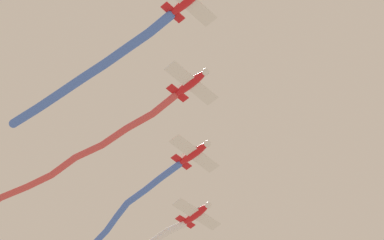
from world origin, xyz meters
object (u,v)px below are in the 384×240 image
object	(u,v)px
airplane_slot	(197,214)
airplane_left_wing	(191,83)
airplane_right_wing	(194,153)
airplane_lead	(188,1)

from	to	relation	value
airplane_slot	airplane_left_wing	bearing A→B (deg)	-44.14
airplane_left_wing	airplane_right_wing	world-z (taller)	airplane_right_wing
airplane_lead	airplane_left_wing	size ratio (longest dim) A/B	1.00
airplane_left_wing	airplane_right_wing	bearing A→B (deg)	132.04
airplane_lead	airplane_right_wing	distance (m)	18.07
airplane_right_wing	airplane_slot	bearing A→B (deg)	132.35
airplane_lead	airplane_left_wing	distance (m)	9.03
airplane_left_wing	airplane_right_wing	xyz separation A→B (m)	(8.78, 2.12, 0.25)
airplane_right_wing	airplane_lead	bearing A→B (deg)	-47.68
airplane_lead	airplane_left_wing	bearing A→B (deg)	131.72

